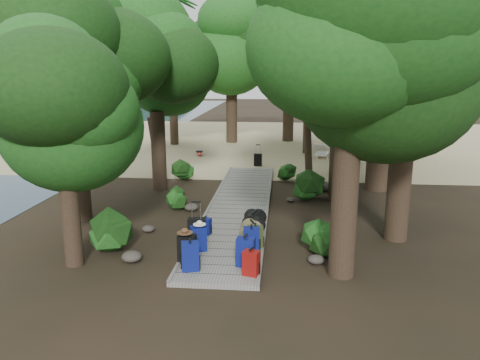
# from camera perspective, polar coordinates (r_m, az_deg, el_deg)

# --- Properties ---
(ground) EXTENTS (120.00, 120.00, 0.00)m
(ground) POSITION_cam_1_polar(r_m,az_deg,el_deg) (14.85, -0.47, -4.55)
(ground) COLOR #2F2217
(ground) RESTS_ON ground
(sand_beach) EXTENTS (40.00, 22.00, 0.02)m
(sand_beach) POSITION_cam_1_polar(r_m,az_deg,el_deg) (30.43, 2.57, 4.75)
(sand_beach) COLOR tan
(sand_beach) RESTS_ON ground
(boardwalk) EXTENTS (2.00, 12.00, 0.12)m
(boardwalk) POSITION_cam_1_polar(r_m,az_deg,el_deg) (15.78, -0.10, -3.23)
(boardwalk) COLOR gray
(boardwalk) RESTS_ON ground
(backpack_left_a) EXTENTS (0.45, 0.36, 0.74)m
(backpack_left_a) POSITION_cam_1_polar(r_m,az_deg,el_deg) (10.74, -6.08, -9.04)
(backpack_left_a) COLOR navy
(backpack_left_a) RESTS_ON boardwalk
(backpack_left_b) EXTENTS (0.43, 0.33, 0.74)m
(backpack_left_b) POSITION_cam_1_polar(r_m,az_deg,el_deg) (11.18, -6.47, -8.12)
(backpack_left_b) COLOR black
(backpack_left_b) RESTS_ON boardwalk
(backpack_left_c) EXTENTS (0.46, 0.40, 0.70)m
(backpack_left_c) POSITION_cam_1_polar(r_m,az_deg,el_deg) (11.83, -5.10, -6.96)
(backpack_left_c) COLOR navy
(backpack_left_c) RESTS_ON boardwalk
(backpack_left_d) EXTENTS (0.37, 0.31, 0.50)m
(backpack_left_d) POSITION_cam_1_polar(r_m,az_deg,el_deg) (13.00, -4.29, -5.53)
(backpack_left_d) COLOR navy
(backpack_left_d) RESTS_ON boardwalk
(backpack_right_a) EXTENTS (0.41, 0.34, 0.62)m
(backpack_right_a) POSITION_cam_1_polar(r_m,az_deg,el_deg) (10.46, 1.38, -9.92)
(backpack_right_a) COLOR maroon
(backpack_right_a) RESTS_ON boardwalk
(backpack_right_b) EXTENTS (0.45, 0.34, 0.75)m
(backpack_right_b) POSITION_cam_1_polar(r_m,az_deg,el_deg) (10.90, 0.70, -8.58)
(backpack_right_b) COLOR navy
(backpack_right_b) RESTS_ON boardwalk
(backpack_right_c) EXTENTS (0.42, 0.31, 0.68)m
(backpack_right_c) POSITION_cam_1_polar(r_m,az_deg,el_deg) (11.73, 1.40, -7.13)
(backpack_right_c) COLOR navy
(backpack_right_c) RESTS_ON boardwalk
(backpack_right_d) EXTENTS (0.43, 0.33, 0.62)m
(backpack_right_d) POSITION_cam_1_polar(r_m,az_deg,el_deg) (12.01, 1.87, -6.81)
(backpack_right_d) COLOR #2F391A
(backpack_right_d) RESTS_ON boardwalk
(duffel_right_khaki) EXTENTS (0.63, 0.78, 0.45)m
(duffel_right_khaki) POSITION_cam_1_polar(r_m,az_deg,el_deg) (12.68, 1.47, -6.10)
(duffel_right_khaki) COLOR olive
(duffel_right_khaki) RESTS_ON boardwalk
(duffel_right_black) EXTENTS (0.68, 0.88, 0.49)m
(duffel_right_black) POSITION_cam_1_polar(r_m,az_deg,el_deg) (13.38, 1.78, -4.96)
(duffel_right_black) COLOR black
(duffel_right_black) RESTS_ON boardwalk
(suitcase_on_boardwalk) EXTENTS (0.46, 0.27, 0.69)m
(suitcase_on_boardwalk) POSITION_cam_1_polar(r_m,az_deg,el_deg) (12.28, -5.30, -6.21)
(suitcase_on_boardwalk) COLOR black
(suitcase_on_boardwalk) RESTS_ON boardwalk
(lone_suitcase_on_sand) EXTENTS (0.38, 0.23, 0.59)m
(lone_suitcase_on_sand) POSITION_cam_1_polar(r_m,az_deg,el_deg) (22.52, 2.20, 2.47)
(lone_suitcase_on_sand) COLOR black
(lone_suitcase_on_sand) RESTS_ON sand_beach
(hat_brown) EXTENTS (0.37, 0.37, 0.11)m
(hat_brown) POSITION_cam_1_polar(r_m,az_deg,el_deg) (10.98, -6.75, -6.13)
(hat_brown) COLOR #51351E
(hat_brown) RESTS_ON backpack_left_b
(hat_white) EXTENTS (0.32, 0.32, 0.11)m
(hat_white) POSITION_cam_1_polar(r_m,az_deg,el_deg) (11.64, -4.96, -5.18)
(hat_white) COLOR silver
(hat_white) RESTS_ON backpack_left_c
(kayak) EXTENTS (1.21, 2.87, 0.28)m
(kayak) POSITION_cam_1_polar(r_m,az_deg,el_deg) (25.54, -4.98, 3.39)
(kayak) COLOR red
(kayak) RESTS_ON sand_beach
(sun_lounger) EXTENTS (0.97, 2.04, 0.63)m
(sun_lounger) POSITION_cam_1_polar(r_m,az_deg,el_deg) (25.11, 9.92, 3.47)
(sun_lounger) COLOR silver
(sun_lounger) RESTS_ON sand_beach
(tree_right_a) EXTENTS (4.95, 4.95, 8.24)m
(tree_right_a) POSITION_cam_1_polar(r_m,az_deg,el_deg) (10.13, 13.31, 10.49)
(tree_right_a) COLOR black
(tree_right_a) RESTS_ON ground
(tree_right_b) EXTENTS (4.95, 4.95, 8.84)m
(tree_right_b) POSITION_cam_1_polar(r_m,az_deg,el_deg) (12.90, 19.81, 11.94)
(tree_right_b) COLOR black
(tree_right_b) RESTS_ON ground
(tree_right_c) EXTENTS (5.20, 5.20, 8.99)m
(tree_right_c) POSITION_cam_1_polar(r_m,az_deg,el_deg) (16.51, 12.43, 12.82)
(tree_right_c) COLOR black
(tree_right_c) RESTS_ON ground
(tree_right_d) EXTENTS (6.50, 6.50, 11.92)m
(tree_right_d) POSITION_cam_1_polar(r_m,az_deg,el_deg) (18.42, 17.45, 17.12)
(tree_right_d) COLOR black
(tree_right_d) RESTS_ON ground
(tree_right_e) EXTENTS (4.40, 4.40, 7.92)m
(tree_right_e) POSITION_cam_1_polar(r_m,az_deg,el_deg) (20.68, 12.67, 11.37)
(tree_right_e) COLOR black
(tree_right_e) RESTS_ON ground
(tree_right_f) EXTENTS (5.49, 5.49, 9.81)m
(tree_right_f) POSITION_cam_1_polar(r_m,az_deg,el_deg) (24.81, 18.80, 13.46)
(tree_right_f) COLOR black
(tree_right_f) RESTS_ON ground
(tree_left_a) EXTENTS (3.66, 3.66, 6.11)m
(tree_left_a) POSITION_cam_1_polar(r_m,az_deg,el_deg) (11.28, -20.66, 4.79)
(tree_left_a) COLOR black
(tree_left_a) RESTS_ON ground
(tree_left_b) EXTENTS (4.65, 4.65, 8.37)m
(tree_left_b) POSITION_cam_1_polar(r_m,az_deg,el_deg) (14.83, -19.80, 11.11)
(tree_left_b) COLOR black
(tree_left_b) RESTS_ON ground
(tree_left_c) EXTENTS (4.57, 4.57, 7.95)m
(tree_left_c) POSITION_cam_1_polar(r_m,az_deg,el_deg) (17.97, -10.21, 11.27)
(tree_left_c) COLOR black
(tree_left_c) RESTS_ON ground
(tree_back_a) EXTENTS (5.75, 5.75, 9.95)m
(tree_back_a) POSITION_cam_1_polar(r_m,az_deg,el_deg) (29.63, -1.05, 14.16)
(tree_back_a) COLOR black
(tree_back_a) RESTS_ON ground
(tree_back_b) EXTENTS (5.58, 5.58, 9.97)m
(tree_back_b) POSITION_cam_1_polar(r_m,az_deg,el_deg) (30.36, 6.07, 14.09)
(tree_back_b) COLOR black
(tree_back_b) RESTS_ON ground
(tree_back_c) EXTENTS (5.47, 5.47, 9.85)m
(tree_back_c) POSITION_cam_1_polar(r_m,az_deg,el_deg) (29.24, 12.91, 13.75)
(tree_back_c) COLOR black
(tree_back_c) RESTS_ON ground
(tree_back_d) EXTENTS (4.44, 4.44, 7.39)m
(tree_back_d) POSITION_cam_1_polar(r_m,az_deg,el_deg) (29.06, -8.22, 11.52)
(tree_back_d) COLOR black
(tree_back_d) RESTS_ON ground
(palm_right_a) EXTENTS (4.19, 4.19, 7.15)m
(palm_right_a) POSITION_cam_1_polar(r_m,az_deg,el_deg) (19.68, 9.12, 10.31)
(palm_right_a) COLOR #103C13
(palm_right_a) RESTS_ON ground
(palm_right_b) EXTENTS (4.01, 4.01, 7.75)m
(palm_right_b) POSITION_cam_1_polar(r_m,az_deg,el_deg) (25.52, 13.65, 11.45)
(palm_right_b) COLOR #103C13
(palm_right_b) RESTS_ON ground
(palm_right_c) EXTENTS (4.02, 4.02, 6.39)m
(palm_right_c) POSITION_cam_1_polar(r_m,az_deg,el_deg) (26.08, 8.64, 10.21)
(palm_right_c) COLOR #103C13
(palm_right_c) RESTS_ON ground
(palm_left_a) EXTENTS (4.79, 4.79, 7.62)m
(palm_left_a) POSITION_cam_1_polar(r_m,az_deg,el_deg) (21.21, -10.96, 11.08)
(palm_left_a) COLOR #103C13
(palm_left_a) RESTS_ON ground
(rock_left_a) EXTENTS (0.49, 0.45, 0.27)m
(rock_left_a) POSITION_cam_1_polar(r_m,az_deg,el_deg) (11.79, -13.06, -9.08)
(rock_left_a) COLOR #4C473F
(rock_left_a) RESTS_ON ground
(rock_left_b) EXTENTS (0.36, 0.32, 0.20)m
(rock_left_b) POSITION_cam_1_polar(r_m,az_deg,el_deg) (13.76, -11.12, -5.85)
(rock_left_b) COLOR #4C473F
(rock_left_b) RESTS_ON ground
(rock_left_c) EXTENTS (0.46, 0.41, 0.25)m
(rock_left_c) POSITION_cam_1_polar(r_m,az_deg,el_deg) (15.55, -5.96, -3.31)
(rock_left_c) COLOR #4C473F
(rock_left_c) RESTS_ON ground
(rock_left_d) EXTENTS (0.33, 0.30, 0.18)m
(rock_left_d) POSITION_cam_1_polar(r_m,az_deg,el_deg) (17.59, -7.32, -1.48)
(rock_left_d) COLOR #4C473F
(rock_left_d) RESTS_ON ground
(rock_right_a) EXTENTS (0.40, 0.36, 0.22)m
(rock_right_a) POSITION_cam_1_polar(r_m,az_deg,el_deg) (11.54, 9.26, -9.55)
(rock_right_a) COLOR #4C473F
(rock_right_a) RESTS_ON ground
(rock_right_b) EXTENTS (0.45, 0.41, 0.25)m
(rock_right_b) POSITION_cam_1_polar(r_m,az_deg,el_deg) (13.33, 9.34, -6.30)
(rock_right_b) COLOR #4C473F
(rock_right_b) RESTS_ON ground
(rock_right_c) EXTENTS (0.29, 0.26, 0.16)m
(rock_right_c) POSITION_cam_1_polar(r_m,az_deg,el_deg) (16.59, 6.15, -2.40)
(rock_right_c) COLOR #4C473F
(rock_right_c) RESTS_ON ground
(rock_right_d) EXTENTS (0.63, 0.57, 0.35)m
(rock_right_d) POSITION_cam_1_polar(r_m,az_deg,el_deg) (18.28, 10.37, -0.76)
(rock_right_d) COLOR #4C473F
(rock_right_d) RESTS_ON ground
(shrub_left_a) EXTENTS (1.23, 1.23, 1.11)m
(shrub_left_a) POSITION_cam_1_polar(r_m,az_deg,el_deg) (12.32, -15.07, -6.12)
(shrub_left_a) COLOR #174A16
(shrub_left_a) RESTS_ON ground
(shrub_left_b) EXTENTS (0.79, 0.79, 0.71)m
(shrub_left_b) POSITION_cam_1_polar(r_m,az_deg,el_deg) (15.67, -8.18, -2.36)
(shrub_left_b) COLOR #174A16
(shrub_left_b) RESTS_ON ground
(shrub_left_c) EXTENTS (1.12, 1.12, 1.01)m
(shrub_left_c) POSITION_cam_1_polar(r_m,az_deg,el_deg) (19.54, -7.33, 1.26)
(shrub_left_c) COLOR #174A16
(shrub_left_c) RESTS_ON ground
(shrub_right_a) EXTENTS (0.99, 0.99, 0.89)m
(shrub_right_a) POSITION_cam_1_polar(r_m,az_deg,el_deg) (12.04, 9.94, -6.87)
(shrub_right_a) COLOR #174A16
(shrub_right_a) RESTS_ON ground
(shrub_right_b) EXTENTS (1.17, 1.17, 1.05)m
(shrub_right_b) POSITION_cam_1_polar(r_m,az_deg,el_deg) (16.86, 8.37, -0.65)
(shrub_right_b) COLOR #174A16
(shrub_right_b) RESTS_ON ground
(shrub_right_c) EXTENTS (0.84, 0.84, 0.75)m
(shrub_right_c) POSITION_cam_1_polar(r_m,az_deg,el_deg) (19.52, 5.74, 0.90)
(shrub_right_c) COLOR #174A16
(shrub_right_c) RESTS_ON ground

